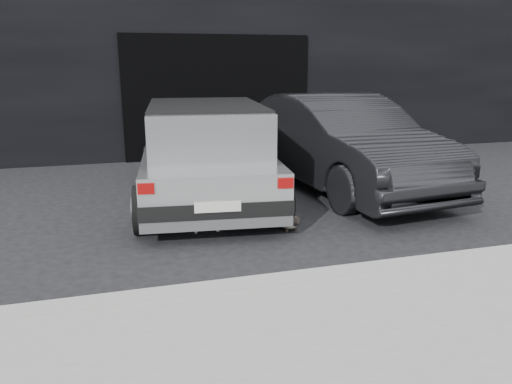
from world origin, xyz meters
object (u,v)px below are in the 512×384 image
object	(u,v)px
second_car	(340,142)
cat_white	(209,219)
cat_siamese	(287,221)
silver_hatchback	(206,149)

from	to	relation	value
second_car	cat_white	size ratio (longest dim) A/B	6.68
cat_siamese	cat_white	world-z (taller)	cat_white
second_car	cat_white	distance (m)	3.03
cat_siamese	cat_white	size ratio (longest dim) A/B	1.00
second_car	cat_siamese	size ratio (longest dim) A/B	6.67
silver_hatchback	cat_siamese	bearing A→B (deg)	-57.71
second_car	cat_siamese	world-z (taller)	second_car
cat_siamese	cat_white	xyz separation A→B (m)	(-0.97, 0.21, 0.05)
silver_hatchback	cat_white	xyz separation A→B (m)	(-0.22, -1.33, -0.65)
cat_siamese	silver_hatchback	bearing A→B (deg)	-74.71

